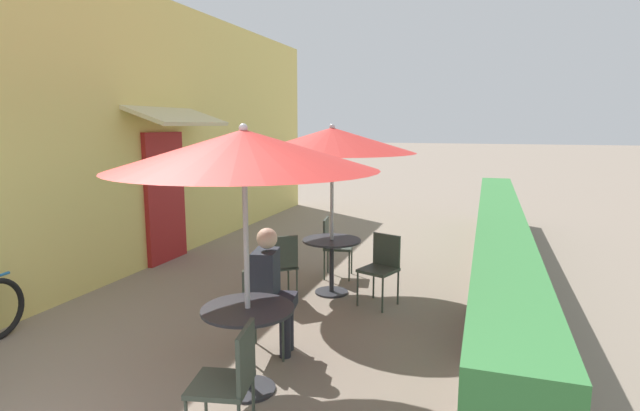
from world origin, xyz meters
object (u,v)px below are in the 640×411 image
Objects in this scene: patio_table_near at (248,331)px; patio_table_mid at (332,254)px; patio_umbrella_near at (244,150)px; cafe_chair_mid_back at (280,262)px; cafe_chair_near_right at (231,376)px; seated_patron_near_left at (271,285)px; cafe_chair_mid_left at (382,264)px; cafe_chair_near_left at (260,302)px; patio_umbrella_mid at (332,140)px; cafe_chair_mid_right at (333,242)px.

patio_table_mid is (-0.07, 2.58, 0.00)m from patio_table_near.
patio_umbrella_near is 2.62m from cafe_chair_mid_back.
cafe_chair_near_right is at bearing -84.93° from patio_table_mid.
cafe_chair_near_right reaches higher than patio_table_mid.
seated_patron_near_left is (-0.11, 0.72, -1.33)m from patio_umbrella_near.
cafe_chair_mid_left is (0.74, 1.68, -0.17)m from seated_patron_near_left.
seated_patron_near_left is 1.44m from cafe_chair_mid_back.
cafe_chair_mid_left is (0.63, 2.40, -1.50)m from patio_umbrella_near.
cafe_chair_near_left is 0.20m from seated_patron_near_left.
patio_umbrella_mid is (0.03, 1.86, 1.33)m from seated_patron_near_left.
cafe_chair_mid_right and cafe_chair_mid_back have the same top height.
cafe_chair_mid_left is 1.00× the size of cafe_chair_mid_right.
cafe_chair_mid_right is at bearing 94.65° from patio_umbrella_near.
cafe_chair_mid_back is (-0.32, -1.22, 0.00)m from cafe_chair_mid_right.
cafe_chair_mid_left and cafe_chair_mid_back have the same top height.
cafe_chair_near_left is at bearing -8.31° from cafe_chair_mid_right.
cafe_chair_mid_right is (-0.19, 0.70, -0.01)m from patio_table_mid.
seated_patron_near_left is 1.46m from cafe_chair_near_right.
patio_table_mid is 1.49m from patio_umbrella_mid.
patio_umbrella_near is 2.56× the size of cafe_chair_mid_back.
patio_table_near is 2.58m from patio_table_mid.
patio_table_mid is at bearing 91.63° from patio_umbrella_near.
seated_patron_near_left is 2.57m from cafe_chair_mid_right.
seated_patron_near_left is 1.44× the size of cafe_chair_mid_back.
patio_table_near is at bearing -113.58° from cafe_chair_mid_back.
patio_umbrella_near is 1.78× the size of seated_patron_near_left.
patio_table_near is 3.29m from cafe_chair_mid_right.
patio_umbrella_mid is (-0.07, 2.58, 1.49)m from patio_table_near.
cafe_chair_near_left is at bearing 84.06° from cafe_chair_mid_left.
cafe_chair_mid_left is (0.85, 1.70, 0.00)m from cafe_chair_near_left.
patio_table_mid is at bearing -6.24° from cafe_chair_near_right.
patio_table_near is at bearing 6.03° from cafe_chair_near_right.
patio_umbrella_near is at bearing -2.80° from seated_patron_near_left.
patio_umbrella_mid reaches higher than patio_table_mid.
cafe_chair_near_left is 2.42m from patio_umbrella_mid.
cafe_chair_mid_right is (-0.19, 0.70, -1.50)m from patio_umbrella_mid.
cafe_chair_near_left is 1.00× the size of cafe_chair_near_right.
patio_umbrella_mid is (0.14, 1.88, 1.50)m from cafe_chair_near_left.
cafe_chair_mid_right is (-0.27, 3.28, -0.01)m from patio_table_near.
patio_umbrella_mid is at bearing 164.33° from cafe_chair_near_left.
cafe_chair_mid_back reaches higher than patio_table_mid.
patio_umbrella_mid is at bearing 6.03° from cafe_chair_mid_left.
patio_table_near is 1.00× the size of patio_table_mid.
patio_table_mid is (-0.29, 3.27, 0.01)m from cafe_chair_near_right.
patio_table_near is at bearing 75.96° from patio_umbrella_near.
seated_patron_near_left is at bearing 90.00° from cafe_chair_near_left.
patio_umbrella_near is at bearing 95.81° from cafe_chair_mid_left.
cafe_chair_near_right is 1.00× the size of cafe_chair_mid_right.
patio_umbrella_near is (-0.00, -0.00, 1.49)m from patio_table_near.
patio_umbrella_mid reaches higher than cafe_chair_mid_right.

